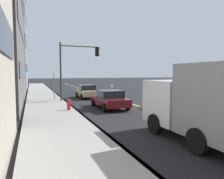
{
  "coord_description": "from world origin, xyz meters",
  "views": [
    {
      "loc": [
        -16.94,
        8.2,
        2.72
      ],
      "look_at": [
        -2.2,
        2.5,
        1.49
      ],
      "focal_mm": 33.54,
      "sensor_mm": 36.0,
      "label": 1
    }
  ],
  "objects": [
    {
      "name": "street_sign_post",
      "position": [
        4.39,
        6.11,
        1.62
      ],
      "size": [
        0.6,
        0.08,
        2.75
      ],
      "color": "slate",
      "rests_on": "ground"
    },
    {
      "name": "fire_hydrant",
      "position": [
        -2.33,
        5.8,
        0.47
      ],
      "size": [
        0.24,
        0.24,
        0.94
      ],
      "color": "red",
      "rests_on": "ground"
    },
    {
      "name": "curb_edge",
      "position": [
        0.0,
        5.28,
        0.07
      ],
      "size": [
        80.0,
        0.16,
        0.15
      ],
      "primitive_type": "cube",
      "color": "slate",
      "rests_on": "ground"
    },
    {
      "name": "lane_stripe_center",
      "position": [
        0.0,
        0.0,
        0.01
      ],
      "size": [
        80.0,
        0.16,
        0.01
      ],
      "primitive_type": "cube",
      "color": "#D8CC4C",
      "rests_on": "ground"
    },
    {
      "name": "pedestrian_with_backpack",
      "position": [
        1.96,
        0.91,
        0.93
      ],
      "size": [
        0.43,
        0.44,
        1.61
      ],
      "color": "#383838",
      "rests_on": "ground"
    },
    {
      "name": "car_maroon",
      "position": [
        -1.79,
        2.54,
        0.71
      ],
      "size": [
        4.28,
        2.03,
        1.41
      ],
      "color": "#591116",
      "rests_on": "ground"
    },
    {
      "name": "car_red",
      "position": [
        -4.0,
        -1.77,
        0.73
      ],
      "size": [
        4.53,
        2.02,
        1.41
      ],
      "color": "red",
      "rests_on": "ground"
    },
    {
      "name": "traffic_light_mast",
      "position": [
        3.14,
        4.12,
        3.84
      ],
      "size": [
        0.28,
        3.91,
        5.59
      ],
      "color": "#1E3823",
      "rests_on": "ground"
    },
    {
      "name": "ground",
      "position": [
        0.0,
        0.0,
        0.0
      ],
      "size": [
        200.0,
        200.0,
        0.0
      ],
      "primitive_type": "plane",
      "color": "black"
    },
    {
      "name": "sidewalk_slab",
      "position": [
        0.0,
        6.95,
        0.07
      ],
      "size": [
        80.0,
        3.5,
        0.15
      ],
      "primitive_type": "cube",
      "color": "gray",
      "rests_on": "ground"
    },
    {
      "name": "car_tan",
      "position": [
        5.38,
        2.51,
        0.72
      ],
      "size": [
        3.81,
        1.94,
        1.44
      ],
      "color": "tan",
      "rests_on": "ground"
    }
  ]
}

